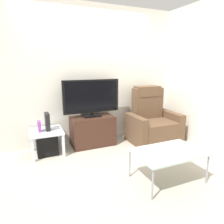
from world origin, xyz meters
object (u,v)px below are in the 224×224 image
recliner_armchair (152,122)px  television (92,97)px  side_table (46,134)px  cell_phone (175,150)px  subwoofer_box (47,144)px  tv_stand (93,131)px  book_upright (39,126)px  game_console (47,122)px  coffee_table (168,153)px

recliner_armchair → television: bearing=159.4°
side_table → cell_phone: bearing=-45.3°
recliner_armchair → side_table: 2.05m
subwoofer_box → cell_phone: bearing=-45.3°
tv_stand → television: 0.64m
book_upright → game_console: bearing=12.5°
tv_stand → television: size_ratio=0.76×
side_table → book_upright: 0.18m
coffee_table → book_upright: bearing=134.9°
recliner_armchair → subwoofer_box: 2.06m
tv_stand → recliner_armchair: bearing=-10.7°
recliner_armchair → cell_phone: (-0.56, -1.34, 0.04)m
television → book_upright: bearing=-173.7°
tv_stand → game_console: bearing=-176.1°
television → game_console: television is taller
tv_stand → coffee_table: (0.52, -1.56, 0.10)m
recliner_armchair → book_upright: 2.15m
side_table → subwoofer_box: size_ratio=1.59×
game_console → side_table: bearing=-164.1°
coffee_table → tv_stand: bearing=108.5°
tv_stand → television: (0.00, 0.02, 0.64)m
game_console → coffee_table: game_console is taller
subwoofer_box → coffee_table: coffee_table is taller
subwoofer_box → game_console: bearing=15.9°
game_console → coffee_table: (1.34, -1.51, -0.19)m
game_console → cell_phone: 2.10m
television → coffee_table: television is taller
book_upright → game_console: size_ratio=0.59×
tv_stand → side_table: size_ratio=1.49×
book_upright → coffee_table: (1.47, -1.48, -0.13)m
side_table → subwoofer_box: 0.19m
television → game_console: size_ratio=3.55×
side_table → cell_phone: (1.48, -1.50, 0.06)m
game_console → coffee_table: 2.02m
recliner_armchair → game_console: (-2.01, 0.17, 0.20)m
tv_stand → side_table: bearing=-175.6°
subwoofer_box → television: bearing=5.7°
subwoofer_box → coffee_table: size_ratio=0.38×
recliner_armchair → coffee_table: recliner_armchair is taller
book_upright → subwoofer_box: bearing=11.3°
television → subwoofer_box: size_ratio=3.12×
subwoofer_box → recliner_armchair: bearing=-4.5°
game_console → book_upright: bearing=-167.5°
game_console → cell_phone: game_console is taller
recliner_armchair → game_console: size_ratio=3.62×
side_table → subwoofer_box: side_table is taller
television → side_table: (-0.85, -0.08, -0.57)m
tv_stand → cell_phone: bearing=-68.0°
tv_stand → subwoofer_box: 0.86m
television → book_upright: 1.04m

